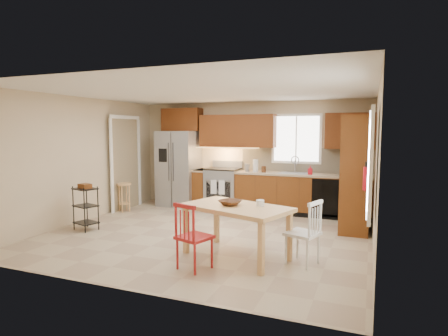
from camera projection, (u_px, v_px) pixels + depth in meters
floor at (207, 234)px, 6.66m from camera, size 5.50×5.50×0.00m
ceiling at (206, 92)px, 6.41m from camera, size 5.50×5.00×0.02m
wall_back at (250, 155)px, 8.85m from camera, size 5.50×0.02×2.50m
wall_front at (115, 182)px, 4.22m from camera, size 5.50×0.02×2.50m
wall_left at (82, 160)px, 7.54m from camera, size 0.02×5.00×2.50m
wall_right at (376, 170)px, 5.53m from camera, size 0.02×5.00×2.50m
refrigerator at (179, 168)px, 9.16m from camera, size 0.92×0.75×1.82m
range_stove at (223, 189)px, 8.84m from camera, size 0.76×0.63×0.92m
base_cabinet_narrow at (202, 188)px, 9.05m from camera, size 0.30×0.60×0.90m
base_cabinet_run at (302, 194)px, 8.18m from camera, size 2.92×0.60×0.90m
dishwasher at (326, 198)px, 7.71m from camera, size 0.60×0.02×0.78m
backsplash at (304, 160)px, 8.37m from camera, size 2.92×0.03×0.55m
upper_over_fridge at (182, 120)px, 9.22m from camera, size 1.00×0.35×0.55m
upper_left_block at (237, 131)px, 8.72m from camera, size 1.80×0.35×0.75m
upper_right_block at (350, 131)px, 7.81m from camera, size 1.00×0.35×0.75m
window_back at (296, 139)px, 8.39m from camera, size 1.12×0.04×1.12m
sink at (293, 175)px, 8.21m from camera, size 0.62×0.46×0.16m
undercab_glow at (225, 148)px, 8.85m from camera, size 1.60×0.30×0.01m
soap_bottle at (310, 170)px, 7.96m from camera, size 0.09×0.09×0.19m
paper_towel at (256, 166)px, 8.45m from camera, size 0.12×0.12×0.28m
canister_steel at (247, 168)px, 8.53m from camera, size 0.11×0.11×0.18m
canister_wood at (264, 169)px, 8.36m from camera, size 0.10×0.10×0.14m
pantry at (356, 174)px, 6.78m from camera, size 0.50×0.95×2.10m
fire_extinguisher at (367, 179)px, 5.73m from camera, size 0.12×0.12×0.36m
window_right at (371, 163)px, 4.47m from camera, size 0.04×1.02×1.32m
doorway at (125, 164)px, 8.73m from camera, size 0.04×0.95×2.10m
dining_table at (236, 232)px, 5.42m from camera, size 1.71×1.29×0.74m
chair_red at (195, 236)px, 4.94m from camera, size 0.53×0.53×0.89m
chair_white at (303, 232)px, 5.12m from camera, size 0.53×0.53×0.89m
table_bowl at (230, 206)px, 5.42m from camera, size 0.39×0.39×0.08m
table_jar at (260, 205)px, 5.35m from camera, size 0.14×0.14×0.13m
bar_stool at (124, 197)px, 8.47m from camera, size 0.33×0.33×0.65m
utility_cart at (86, 208)px, 6.90m from camera, size 0.48×0.42×0.81m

